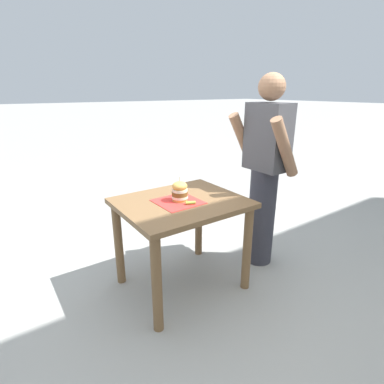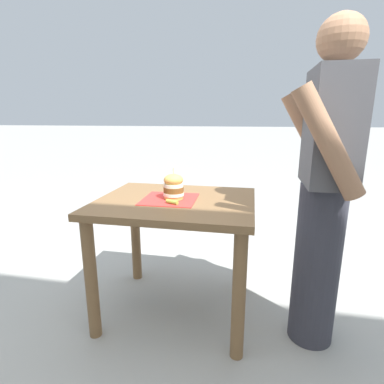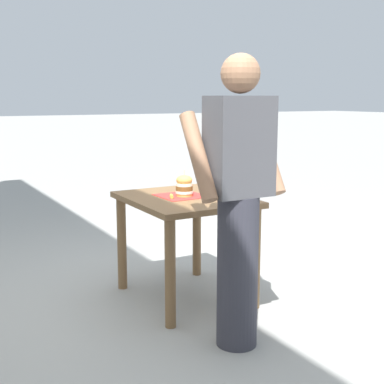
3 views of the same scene
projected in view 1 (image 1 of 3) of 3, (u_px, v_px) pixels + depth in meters
name	position (u px, v px, depth m)	size (l,w,h in m)	color
ground_plane	(182.00, 284.00, 2.53)	(80.00, 80.00, 0.00)	#9E9E99
patio_table	(181.00, 218.00, 2.34)	(0.78, 0.93, 0.75)	brown
serving_paper	(178.00, 202.00, 2.26)	(0.32, 0.32, 0.00)	red
sandwich	(180.00, 191.00, 2.26)	(0.12, 0.12, 0.19)	gold
pickle_spear	(191.00, 203.00, 2.20)	(0.02, 0.02, 0.07)	#8EA83D
diner_across_table	(265.00, 171.00, 2.61)	(0.55, 0.35, 1.69)	#33333D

